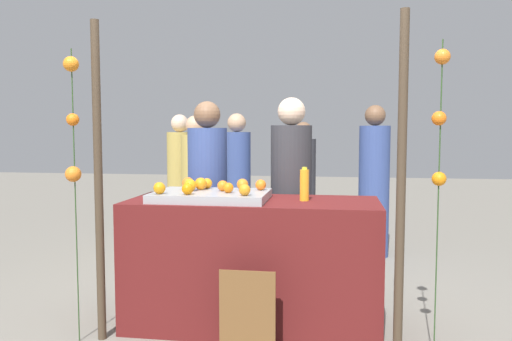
{
  "coord_description": "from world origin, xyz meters",
  "views": [
    {
      "loc": [
        0.57,
        -3.52,
        1.41
      ],
      "look_at": [
        0.0,
        0.15,
        1.12
      ],
      "focal_mm": 35.3,
      "sensor_mm": 36.0,
      "label": 1
    }
  ],
  "objects_px": {
    "stall_counter": "(253,263)",
    "vendor_right": "(291,207)",
    "orange_1": "(245,190)",
    "juice_bottle": "(304,185)",
    "vendor_left": "(208,206)",
    "orange_0": "(201,184)",
    "chalkboard_sign": "(248,316)"
  },
  "relations": [
    {
      "from": "stall_counter",
      "to": "orange_0",
      "type": "bearing_deg",
      "value": 173.08
    },
    {
      "from": "juice_bottle",
      "to": "vendor_left",
      "type": "xyz_separation_m",
      "value": [
        -0.85,
        0.59,
        -0.26
      ]
    },
    {
      "from": "chalkboard_sign",
      "to": "vendor_right",
      "type": "xyz_separation_m",
      "value": [
        0.17,
        1.16,
        0.51
      ]
    },
    {
      "from": "stall_counter",
      "to": "juice_bottle",
      "type": "relative_size",
      "value": 7.47
    },
    {
      "from": "stall_counter",
      "to": "chalkboard_sign",
      "type": "distance_m",
      "value": 0.59
    },
    {
      "from": "chalkboard_sign",
      "to": "vendor_right",
      "type": "height_order",
      "value": "vendor_right"
    },
    {
      "from": "orange_1",
      "to": "stall_counter",
      "type": "bearing_deg",
      "value": 85.52
    },
    {
      "from": "juice_bottle",
      "to": "vendor_right",
      "type": "relative_size",
      "value": 0.14
    },
    {
      "from": "chalkboard_sign",
      "to": "vendor_left",
      "type": "bearing_deg",
      "value": 115.01
    },
    {
      "from": "vendor_right",
      "to": "stall_counter",
      "type": "bearing_deg",
      "value": -110.48
    },
    {
      "from": "stall_counter",
      "to": "vendor_right",
      "type": "relative_size",
      "value": 1.06
    },
    {
      "from": "orange_0",
      "to": "vendor_left",
      "type": "relative_size",
      "value": 0.05
    },
    {
      "from": "chalkboard_sign",
      "to": "vendor_left",
      "type": "relative_size",
      "value": 0.35
    },
    {
      "from": "orange_1",
      "to": "juice_bottle",
      "type": "xyz_separation_m",
      "value": [
        0.38,
        0.25,
        0.01
      ]
    },
    {
      "from": "stall_counter",
      "to": "orange_1",
      "type": "distance_m",
      "value": 0.6
    },
    {
      "from": "juice_bottle",
      "to": "vendor_right",
      "type": "distance_m",
      "value": 0.65
    },
    {
      "from": "vendor_right",
      "to": "orange_1",
      "type": "bearing_deg",
      "value": -106.26
    },
    {
      "from": "vendor_left",
      "to": "vendor_right",
      "type": "bearing_deg",
      "value": -0.54
    },
    {
      "from": "orange_0",
      "to": "orange_1",
      "type": "distance_m",
      "value": 0.47
    },
    {
      "from": "orange_0",
      "to": "juice_bottle",
      "type": "distance_m",
      "value": 0.76
    },
    {
      "from": "juice_bottle",
      "to": "vendor_left",
      "type": "bearing_deg",
      "value": 145.53
    },
    {
      "from": "vendor_left",
      "to": "vendor_right",
      "type": "relative_size",
      "value": 0.99
    },
    {
      "from": "orange_0",
      "to": "juice_bottle",
      "type": "bearing_deg",
      "value": -2.09
    },
    {
      "from": "orange_0",
      "to": "vendor_right",
      "type": "height_order",
      "value": "vendor_right"
    },
    {
      "from": "stall_counter",
      "to": "vendor_left",
      "type": "relative_size",
      "value": 1.08
    },
    {
      "from": "orange_0",
      "to": "vendor_left",
      "type": "height_order",
      "value": "vendor_left"
    },
    {
      "from": "vendor_left",
      "to": "orange_1",
      "type": "bearing_deg",
      "value": -60.73
    },
    {
      "from": "orange_1",
      "to": "vendor_right",
      "type": "height_order",
      "value": "vendor_right"
    },
    {
      "from": "stall_counter",
      "to": "vendor_left",
      "type": "xyz_separation_m",
      "value": [
        -0.49,
        0.61,
        0.31
      ]
    },
    {
      "from": "chalkboard_sign",
      "to": "vendor_left",
      "type": "xyz_separation_m",
      "value": [
        -0.54,
        1.16,
        0.5
      ]
    },
    {
      "from": "juice_bottle",
      "to": "chalkboard_sign",
      "type": "height_order",
      "value": "juice_bottle"
    },
    {
      "from": "vendor_left",
      "to": "juice_bottle",
      "type": "bearing_deg",
      "value": -34.47
    }
  ]
}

